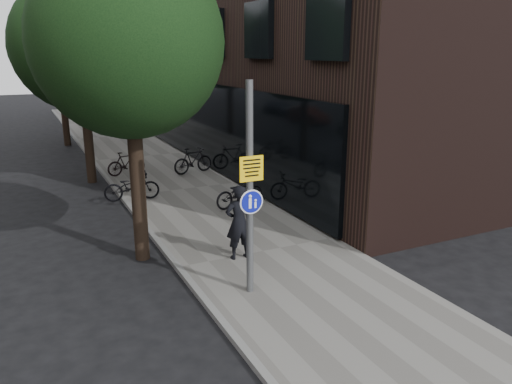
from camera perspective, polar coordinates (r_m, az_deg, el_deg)
ground at (r=10.33m, az=8.09°, el=-13.95°), size 120.00×120.00×0.00m
sidewalk at (r=18.86m, az=-8.32°, el=0.18°), size 4.50×60.00×0.12m
curb_edge at (r=18.35m, az=-15.02°, el=-0.64°), size 0.15×60.00×0.13m
street_tree_near at (r=12.28m, az=-14.13°, el=15.41°), size 4.40×4.40×7.50m
street_tree_mid at (r=20.67m, az=-19.31°, el=15.03°), size 5.00×5.00×7.80m
street_tree_far at (r=29.62m, az=-21.58°, el=14.82°), size 5.00×5.00×7.80m
signpost at (r=10.13m, az=-0.73°, el=0.18°), size 0.51×0.15×4.45m
pedestrian at (r=12.23m, az=-1.98°, el=-3.48°), size 0.69×0.46×1.87m
parked_bike_facade_near at (r=16.45m, az=-1.90°, el=-0.03°), size 1.93×1.01×0.97m
parked_bike_facade_far at (r=21.13m, az=-7.20°, el=3.60°), size 1.87×0.86×1.09m
parked_bike_curb_near at (r=17.65m, az=-14.02°, el=0.62°), size 1.93×0.88×0.98m
parked_bike_curb_far at (r=21.37m, az=-14.61°, el=3.20°), size 1.68×0.74×0.98m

